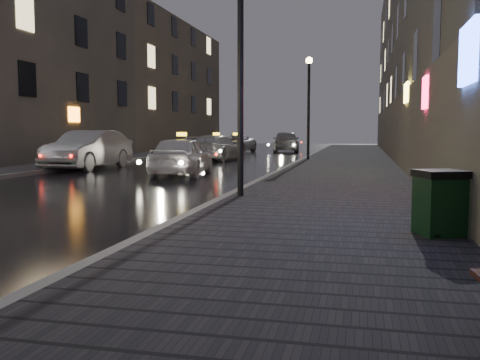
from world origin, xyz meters
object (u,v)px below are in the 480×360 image
object	(u,v)px
lamp_near	(241,50)
taxi_far	(235,143)
car_left_mid	(88,150)
car_far	(286,141)
lamp_far	(309,95)
taxi_mid	(216,148)
taxi_near	(182,156)
trash_bin	(439,202)

from	to	relation	value
lamp_near	taxi_far	distance (m)	28.18
car_left_mid	car_far	xyz separation A→B (m)	(5.80, 19.36, -0.02)
lamp_near	car_far	xyz separation A→B (m)	(-2.85, 28.09, -2.68)
lamp_near	taxi_far	world-z (taller)	lamp_near
lamp_far	taxi_mid	bearing A→B (deg)	177.01
car_left_mid	taxi_mid	bearing A→B (deg)	65.02
lamp_near	car_left_mid	bearing A→B (deg)	134.73
car_left_mid	taxi_mid	world-z (taller)	car_left_mid
taxi_near	car_left_mid	xyz separation A→B (m)	(-4.97, 2.23, 0.11)
trash_bin	car_far	size ratio (longest dim) A/B	0.20
trash_bin	taxi_far	world-z (taller)	taxi_far
lamp_far	trash_bin	world-z (taller)	lamp_far
taxi_mid	car_left_mid	bearing A→B (deg)	69.65
lamp_far	car_far	world-z (taller)	lamp_far
lamp_near	taxi_far	size ratio (longest dim) A/B	1.12
lamp_near	taxi_mid	bearing A→B (deg)	107.25
trash_bin	taxi_far	xyz separation A→B (m)	(-10.44, 31.17, 0.03)
lamp_near	taxi_near	xyz separation A→B (m)	(-3.68, 6.50, -2.76)
lamp_far	car_far	distance (m)	12.71
taxi_mid	lamp_near	bearing A→B (deg)	112.45
lamp_near	lamp_far	size ratio (longest dim) A/B	1.00
taxi_far	trash_bin	bearing A→B (deg)	-67.02
trash_bin	taxi_mid	bearing A→B (deg)	92.58
trash_bin	lamp_near	bearing A→B (deg)	113.37
lamp_far	taxi_far	bearing A→B (deg)	120.32
taxi_far	car_far	size ratio (longest dim) A/B	0.99
lamp_near	car_far	world-z (taller)	lamp_near
trash_bin	taxi_mid	size ratio (longest dim) A/B	0.20
lamp_near	taxi_near	distance (m)	7.97
taxi_near	taxi_mid	xyz separation A→B (m)	(-1.37, 9.76, -0.03)
car_left_mid	car_far	world-z (taller)	car_left_mid
car_left_mid	taxi_far	size ratio (longest dim) A/B	1.07
taxi_far	car_far	world-z (taller)	car_far
lamp_far	car_far	bearing A→B (deg)	103.26
taxi_mid	taxi_far	distance (m)	11.10
lamp_far	car_far	size ratio (longest dim) A/B	1.11
car_far	taxi_mid	bearing A→B (deg)	71.58
lamp_far	taxi_mid	size ratio (longest dim) A/B	1.10
taxi_mid	car_far	size ratio (longest dim) A/B	1.01
car_left_mid	taxi_mid	xyz separation A→B (m)	(3.60, 7.53, -0.14)
lamp_near	trash_bin	size ratio (longest dim) A/B	5.57
trash_bin	taxi_far	size ratio (longest dim) A/B	0.20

